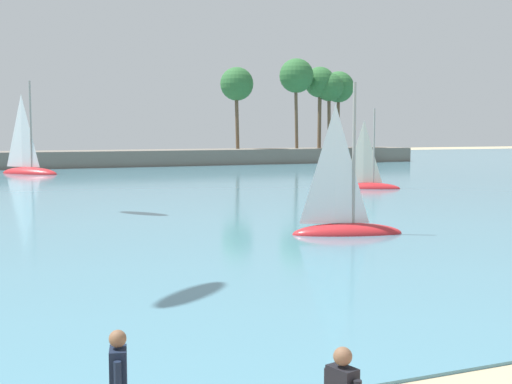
# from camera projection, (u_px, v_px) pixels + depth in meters

# --- Properties ---
(sea) EXTENTS (220.00, 106.35, 0.06)m
(sea) POSITION_uv_depth(u_px,v_px,m) (20.00, 176.00, 58.71)
(sea) COLOR teal
(sea) RESTS_ON ground
(palm_headland) EXTENTS (95.69, 6.04, 12.68)m
(palm_headland) POSITION_uv_depth(u_px,v_px,m) (71.00, 139.00, 72.94)
(palm_headland) COLOR slate
(palm_headland) RESTS_ON ground
(sailboat_mid_bay) EXTENTS (5.55, 5.87, 9.02)m
(sailboat_mid_bay) POSITION_uv_depth(u_px,v_px,m) (28.00, 165.00, 61.75)
(sailboat_mid_bay) COLOR red
(sailboat_mid_bay) RESTS_ON sea
(sailboat_toward_headland) EXTENTS (4.06, 3.12, 5.83)m
(sailboat_toward_headland) POSITION_uv_depth(u_px,v_px,m) (369.00, 181.00, 46.19)
(sailboat_toward_headland) COLOR red
(sailboat_toward_headland) RESTS_ON sea
(sailboat_far_left) EXTENTS (4.46, 2.47, 6.19)m
(sailboat_far_left) POSITION_uv_depth(u_px,v_px,m) (345.00, 220.00, 25.87)
(sailboat_far_left) COLOR red
(sailboat_far_left) RESTS_ON sea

